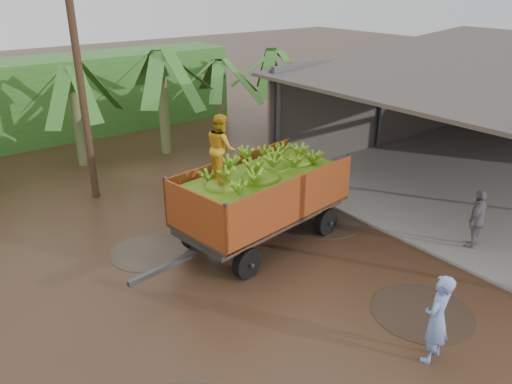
# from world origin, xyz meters

# --- Properties ---
(ground) EXTENTS (100.00, 100.00, 0.00)m
(ground) POSITION_xyz_m (0.00, 0.00, 0.00)
(ground) COLOR black
(ground) RESTS_ON ground
(packing_shed) EXTENTS (12.78, 10.80, 4.76)m
(packing_shed) POSITION_xyz_m (11.77, 1.77, 2.50)
(packing_shed) COLOR gray
(packing_shed) RESTS_ON ground
(banana_trailer) EXTENTS (6.86, 3.02, 3.92)m
(banana_trailer) POSITION_xyz_m (1.80, 2.17, 1.47)
(banana_trailer) COLOR #C6501C
(banana_trailer) RESTS_ON ground
(man_blue) EXTENTS (0.76, 0.56, 1.90)m
(man_blue) POSITION_xyz_m (1.53, -3.61, 0.95)
(man_blue) COLOR #708CCD
(man_blue) RESTS_ON ground
(man_grey) EXTENTS (1.10, 0.65, 1.76)m
(man_grey) POSITION_xyz_m (6.19, -1.69, 0.88)
(man_grey) COLOR slate
(man_grey) RESTS_ON ground
(utility_pole) EXTENTS (1.20, 0.24, 8.39)m
(utility_pole) POSITION_xyz_m (-0.80, 8.07, 4.25)
(utility_pole) COLOR #47301E
(utility_pole) RESTS_ON ground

